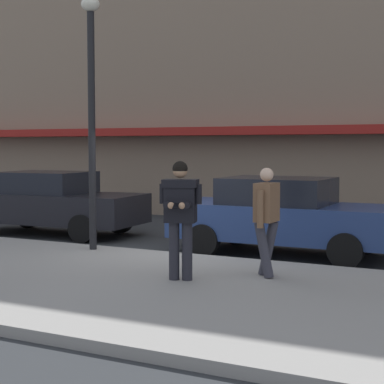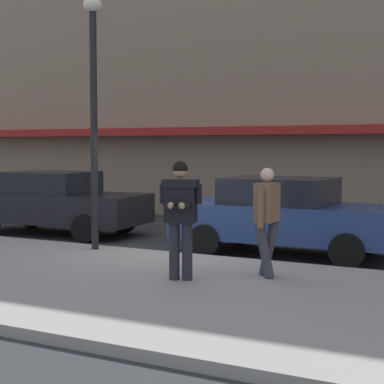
# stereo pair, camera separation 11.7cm
# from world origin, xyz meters

# --- Properties ---
(ground_plane) EXTENTS (80.00, 80.00, 0.00)m
(ground_plane) POSITION_xyz_m (0.00, 0.00, 0.00)
(ground_plane) COLOR #2B2D30
(sidewalk) EXTENTS (32.00, 5.30, 0.14)m
(sidewalk) POSITION_xyz_m (1.00, -2.85, 0.07)
(sidewalk) COLOR gray
(sidewalk) RESTS_ON ground
(curb_paint_line) EXTENTS (28.00, 0.12, 0.01)m
(curb_paint_line) POSITION_xyz_m (1.00, 0.05, 0.00)
(curb_paint_line) COLOR silver
(curb_paint_line) RESTS_ON ground
(parked_sedan_near) EXTENTS (4.62, 2.18, 1.54)m
(parked_sedan_near) POSITION_xyz_m (-4.34, 1.43, 0.79)
(parked_sedan_near) COLOR black
(parked_sedan_near) RESTS_ON ground
(parked_sedan_mid) EXTENTS (4.52, 1.96, 1.54)m
(parked_sedan_mid) POSITION_xyz_m (1.70, 1.22, 0.79)
(parked_sedan_mid) COLOR navy
(parked_sedan_mid) RESTS_ON ground
(man_texting_on_phone) EXTENTS (0.63, 0.64, 1.81)m
(man_texting_on_phone) POSITION_xyz_m (1.32, -2.41, 1.25)
(man_texting_on_phone) COLOR #23232B
(man_texting_on_phone) RESTS_ON sidewalk
(pedestrian_dark_coat) EXTENTS (0.33, 0.60, 1.70)m
(pedestrian_dark_coat) POSITION_xyz_m (2.38, -1.58, 1.11)
(pedestrian_dark_coat) COLOR #33333D
(pedestrian_dark_coat) RESTS_ON sidewalk
(street_lamp_post) EXTENTS (0.36, 0.36, 4.88)m
(street_lamp_post) POSITION_xyz_m (-1.58, -0.65, 3.14)
(street_lamp_post) COLOR black
(street_lamp_post) RESTS_ON sidewalk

